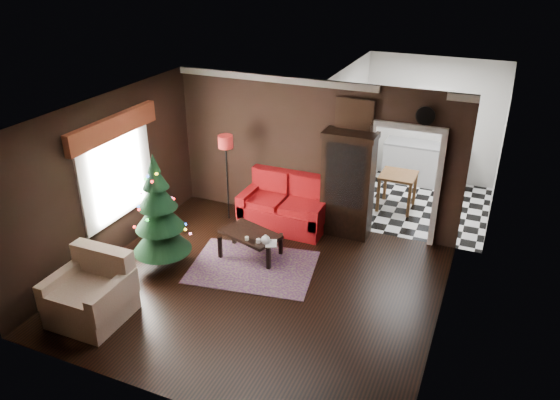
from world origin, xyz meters
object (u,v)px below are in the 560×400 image
at_px(armchair, 89,292).
at_px(wall_clock, 426,116).
at_px(loveseat, 285,203).
at_px(teapot, 266,240).
at_px(coffee_table, 251,244).
at_px(kitchen_table, 397,191).
at_px(christmas_tree, 159,211).
at_px(floor_lamp, 227,180).
at_px(curio_cabinet, 348,187).

xyz_separation_m(armchair, wall_clock, (3.83, 4.08, 1.92)).
xyz_separation_m(loveseat, teapot, (0.28, -1.47, 0.04)).
bearing_deg(teapot, wall_clock, 42.10).
relative_size(coffee_table, kitchen_table, 1.33).
relative_size(armchair, coffee_table, 1.05).
relative_size(christmas_tree, teapot, 10.50).
relative_size(coffee_table, wall_clock, 3.12).
bearing_deg(loveseat, wall_clock, 9.66).
bearing_deg(loveseat, coffee_table, -95.62).
bearing_deg(wall_clock, armchair, -133.23).
height_order(floor_lamp, armchair, floor_lamp).
bearing_deg(coffee_table, loveseat, 84.38).
distance_m(teapot, wall_clock, 3.34).
height_order(curio_cabinet, christmas_tree, christmas_tree).
relative_size(teapot, wall_clock, 0.55).
distance_m(curio_cabinet, christmas_tree, 3.40).
xyz_separation_m(curio_cabinet, floor_lamp, (-2.29, -0.35, -0.12)).
bearing_deg(christmas_tree, floor_lamp, 84.87).
xyz_separation_m(floor_lamp, wall_clock, (3.49, 0.53, 1.55)).
xyz_separation_m(armchair, teapot, (1.76, 2.21, 0.08)).
xyz_separation_m(christmas_tree, teapot, (1.60, 0.64, -0.51)).
xyz_separation_m(floor_lamp, armchair, (-0.34, -3.55, -0.37)).
height_order(coffee_table, wall_clock, wall_clock).
relative_size(loveseat, coffee_table, 1.70).
height_order(curio_cabinet, coffee_table, curio_cabinet).
bearing_deg(loveseat, teapot, -79.29).
xyz_separation_m(curio_cabinet, coffee_table, (-1.27, -1.45, -0.71)).
relative_size(christmas_tree, wall_clock, 5.76).
xyz_separation_m(floor_lamp, kitchen_table, (2.94, 1.78, -0.45)).
bearing_deg(wall_clock, curio_cabinet, -171.47).
bearing_deg(kitchen_table, wall_clock, -66.25).
xyz_separation_m(teapot, wall_clock, (2.07, 1.87, 1.84)).
xyz_separation_m(armchair, coffee_table, (1.36, 2.45, -0.22)).
bearing_deg(loveseat, curio_cabinet, 10.83).
relative_size(floor_lamp, wall_clock, 5.62).
bearing_deg(curio_cabinet, floor_lamp, -171.39).
height_order(loveseat, curio_cabinet, curio_cabinet).
bearing_deg(christmas_tree, coffee_table, 36.09).
height_order(armchair, kitchen_table, armchair).
distance_m(curio_cabinet, floor_lamp, 2.32).
height_order(christmas_tree, coffee_table, christmas_tree).
distance_m(curio_cabinet, coffee_table, 2.06).
xyz_separation_m(floor_lamp, christmas_tree, (-0.18, -1.98, 0.22)).
distance_m(wall_clock, kitchen_table, 2.43).
distance_m(floor_lamp, kitchen_table, 3.47).
bearing_deg(kitchen_table, floor_lamp, -148.89).
bearing_deg(christmas_tree, loveseat, 57.89).
bearing_deg(curio_cabinet, christmas_tree, -136.73).
distance_m(floor_lamp, armchair, 3.59).
bearing_deg(loveseat, armchair, -111.98).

